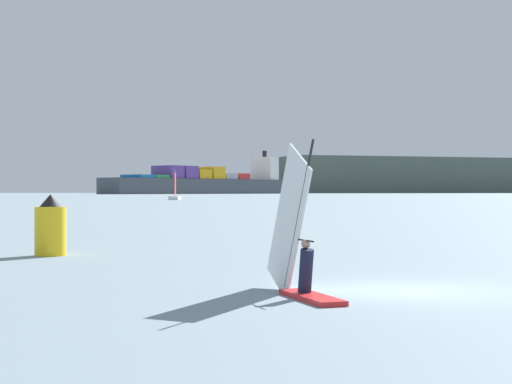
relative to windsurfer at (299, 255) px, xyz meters
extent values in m
plane|color=gray|center=(3.13, 0.40, -0.99)|extent=(4000.00, 4000.00, 0.00)
cube|color=red|center=(0.06, -0.76, -0.93)|extent=(0.85, 2.66, 0.12)
cylinder|color=black|center=(0.00, 0.05, 0.94)|extent=(0.20, 1.87, 3.64)
cube|color=white|center=(-0.05, 0.73, 0.76)|extent=(0.27, 3.01, 3.94)
cylinder|color=black|center=(0.01, -0.09, 0.37)|extent=(0.15, 1.54, 0.04)
cylinder|color=#191E38|center=(0.03, -0.41, -0.35)|extent=(0.36, 0.52, 1.08)
sphere|color=tan|center=(0.03, -0.41, 0.29)|extent=(0.22, 0.22, 0.22)
cube|color=#3F444C|center=(130.13, 672.73, 5.33)|extent=(187.63, 141.07, 12.64)
cube|color=silver|center=(195.57, 717.84, 22.17)|extent=(23.73, 26.83, 21.05)
cylinder|color=black|center=(195.57, 717.84, 35.70)|extent=(4.00, 4.00, 6.00)
cube|color=red|center=(161.71, 694.50, 14.25)|extent=(25.89, 28.41, 5.20)
cube|color=#99999E|center=(148.36, 685.30, 14.25)|extent=(25.89, 28.41, 5.20)
cube|color=gold|center=(135.02, 676.10, 16.85)|extent=(25.89, 28.41, 10.40)
cube|color=gold|center=(121.67, 666.90, 15.55)|extent=(25.89, 28.41, 7.80)
cube|color=#59388C|center=(108.32, 657.70, 16.85)|extent=(25.89, 28.41, 10.40)
cube|color=#59388C|center=(94.98, 648.50, 16.85)|extent=(25.89, 28.41, 10.40)
cube|color=#2D8C47|center=(81.63, 639.31, 12.95)|extent=(25.89, 28.41, 2.60)
cube|color=#1E66AD|center=(68.28, 630.11, 12.95)|extent=(25.89, 28.41, 2.60)
cube|color=#4C564C|center=(551.12, 1070.99, 19.26)|extent=(634.55, 521.94, 40.50)
cylinder|color=yellow|center=(-5.65, 14.29, -0.03)|extent=(1.21, 1.21, 1.91)
cone|color=black|center=(-5.65, 14.29, 1.17)|extent=(0.85, 0.85, 0.50)
cube|color=white|center=(30.86, 211.71, -0.47)|extent=(4.64, 7.53, 1.05)
cylinder|color=#B2B2B7|center=(30.86, 211.71, 3.82)|extent=(0.16, 0.16, 7.52)
cube|color=#E54C2D|center=(31.09, 212.47, 3.44)|extent=(0.77, 2.32, 6.32)
camera|label=1|loc=(-6.07, -19.00, 1.55)|focal=58.03mm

